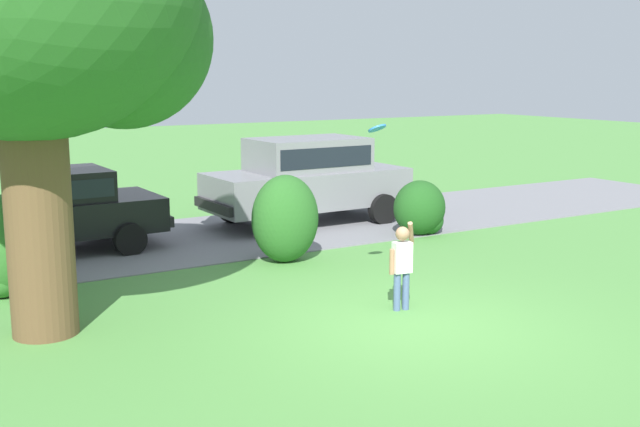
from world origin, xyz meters
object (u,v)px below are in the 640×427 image
at_px(parked_sedan, 49,209).
at_px(child_thrower, 402,261).
at_px(parked_suv, 308,176).
at_px(frisbee, 377,128).
at_px(oak_tree_large, 24,12).

distance_m(parked_sedan, child_thrower, 7.13).
bearing_deg(parked_sedan, child_thrower, -60.48).
bearing_deg(child_thrower, parked_suv, 71.73).
xyz_separation_m(parked_sedan, parked_suv, (5.58, 0.06, 0.23)).
relative_size(parked_suv, frisbee, 16.00).
relative_size(oak_tree_large, child_thrower, 4.75).
height_order(oak_tree_large, child_thrower, oak_tree_large).
distance_m(child_thrower, frisbee, 2.04).
height_order(oak_tree_large, frisbee, oak_tree_large).
xyz_separation_m(oak_tree_large, parked_suv, (6.61, 4.53, -2.99)).
xyz_separation_m(oak_tree_large, frisbee, (4.73, -0.81, -1.55)).
height_order(parked_sedan, child_thrower, parked_sedan).
relative_size(oak_tree_large, parked_suv, 1.29).
height_order(oak_tree_large, parked_sedan, oak_tree_large).
bearing_deg(parked_sedan, frisbee, -54.96).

